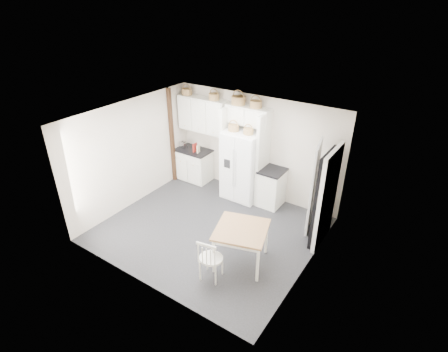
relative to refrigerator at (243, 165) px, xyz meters
The scene contains 28 objects.
floor 1.87m from the refrigerator, 84.76° to the right, with size 4.50×4.50×0.00m, color black.
ceiling 2.37m from the refrigerator, 84.76° to the right, with size 4.50×4.50×0.00m, color white.
wall_back 0.57m from the refrigerator, 67.62° to the left, with size 4.50×4.50×0.00m, color beige.
wall_left 2.69m from the refrigerator, 142.09° to the right, with size 4.00×4.00×0.00m, color beige.
wall_right 2.93m from the refrigerator, 34.28° to the right, with size 4.00×4.00×0.00m, color beige.
refrigerator is the anchor object (origin of this frame).
base_cab_left 1.68m from the refrigerator, behind, with size 0.93×0.58×0.86m, color white.
base_cab_right 0.92m from the refrigerator, ahead, with size 0.52×0.63×0.92m, color white.
dining_table 2.56m from the refrigerator, 59.51° to the right, with size 0.96×0.96×0.80m, color brown.
windsor_chair 3.04m from the refrigerator, 69.81° to the right, with size 0.44×0.40×0.91m, color white.
counter_left 1.61m from the refrigerator, behind, with size 0.96×0.62×0.04m, color black.
counter_right 0.81m from the refrigerator, ahead, with size 0.56×0.67×0.04m, color black.
toaster 1.93m from the refrigerator, behind, with size 0.24×0.14×0.17m, color silver.
cookbook_red 1.50m from the refrigerator, behind, with size 0.03×0.16×0.24m, color maroon.
cookbook_cream 1.39m from the refrigerator, behind, with size 0.03×0.15×0.22m, color beige.
basket_upper_a 2.41m from the refrigerator, behind, with size 0.28×0.28×0.16m, color #986B45.
basket_upper_c 1.84m from the refrigerator, 168.94° to the left, with size 0.27×0.27×0.16m, color #986B45.
basket_bridge_a 1.59m from the refrigerator, 145.77° to the left, with size 0.34×0.34×0.19m, color #986B45.
basket_bridge_b 1.56m from the refrigerator, 45.91° to the left, with size 0.29×0.29×0.16m, color #986B45.
basket_fridge_a 1.00m from the refrigerator, 156.04° to the right, with size 0.27×0.27×0.14m, color #986B45.
basket_fridge_b 0.98m from the refrigerator, 28.76° to the right, with size 0.25×0.25×0.13m, color #986B45.
upper_cabinet 1.69m from the refrigerator, behind, with size 1.40×0.34×0.90m, color white.
bridge_cabinet 1.25m from the refrigerator, 90.00° to the left, with size 1.12×0.34×0.45m, color white.
fridge_panel_left 0.57m from the refrigerator, behind, with size 0.08×0.60×2.30m, color white.
fridge_panel_right 0.57m from the refrigerator, ahead, with size 0.08×0.60×2.30m, color white.
trim_post 2.11m from the refrigerator, behind, with size 0.09×0.09×2.60m, color #3B2112.
doorway_void 2.40m from the refrigerator, 15.39° to the right, with size 0.18×0.85×2.05m, color black.
door_slab 1.98m from the refrigerator, ahead, with size 0.80×0.04×2.05m, color white.
Camera 1 is at (3.80, -5.12, 4.76)m, focal length 28.00 mm.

